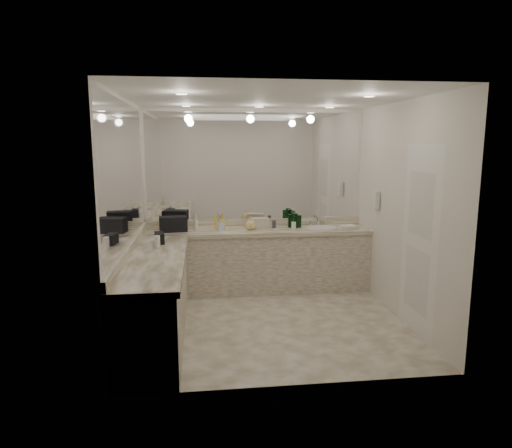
{
  "coord_description": "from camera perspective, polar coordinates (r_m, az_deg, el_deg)",
  "views": [
    {
      "loc": [
        -0.78,
        -5.15,
        2.1
      ],
      "look_at": [
        -0.11,
        0.4,
        1.12
      ],
      "focal_mm": 32.0,
      "sensor_mm": 36.0,
      "label": 1
    }
  ],
  "objects": [
    {
      "name": "green_bottle_3",
      "position": [
        6.73,
        4.67,
        0.6
      ],
      "size": [
        0.07,
        0.07,
        0.21
      ],
      "primitive_type": "cylinder",
      "color": "#11441D",
      "rests_on": "vanity_back_top"
    },
    {
      "name": "wall_right",
      "position": [
        5.73,
        17.75,
        1.49
      ],
      "size": [
        0.02,
        3.0,
        2.6
      ],
      "primitive_type": "cube",
      "color": "silver",
      "rests_on": "floor"
    },
    {
      "name": "backsplash_left",
      "position": [
        5.33,
        -15.36,
        -2.82
      ],
      "size": [
        0.04,
        3.0,
        0.1
      ],
      "primitive_type": "cube",
      "color": "beige",
      "rests_on": "vanity_left_top"
    },
    {
      "name": "soap_bottle_a",
      "position": [
        6.5,
        -7.57,
        0.17
      ],
      "size": [
        0.08,
        0.08,
        0.2
      ],
      "primitive_type": "imported",
      "rotation": [
        0.0,
        0.0,
        0.07
      ],
      "color": "silver",
      "rests_on": "vanity_back_top"
    },
    {
      "name": "amenity_bottle_2",
      "position": [
        6.56,
        -5.01,
        0.07
      ],
      "size": [
        0.04,
        0.04,
        0.15
      ],
      "primitive_type": "cylinder",
      "color": "#F2D84C",
      "rests_on": "vanity_back_top"
    },
    {
      "name": "floor",
      "position": [
        5.61,
        1.64,
        -11.98
      ],
      "size": [
        3.2,
        3.2,
        0.0
      ],
      "primitive_type": "plane",
      "color": "beige",
      "rests_on": "ground"
    },
    {
      "name": "sink",
      "position": [
        6.69,
        8.22,
        -0.49
      ],
      "size": [
        0.44,
        0.44,
        0.03
      ],
      "primitive_type": "cylinder",
      "color": "white",
      "rests_on": "vanity_back_top"
    },
    {
      "name": "hand_towel",
      "position": [
        6.72,
        11.33,
        -0.33
      ],
      "size": [
        0.26,
        0.2,
        0.04
      ],
      "primitive_type": "cube",
      "rotation": [
        0.0,
        0.0,
        0.19
      ],
      "color": "white",
      "rests_on": "vanity_back_top"
    },
    {
      "name": "soap_bottle_b",
      "position": [
        6.36,
        -4.43,
        -0.15
      ],
      "size": [
        0.09,
        0.09,
        0.17
      ],
      "primitive_type": "imported",
      "rotation": [
        0.0,
        0.0,
        0.29
      ],
      "color": "silver",
      "rests_on": "vanity_back_top"
    },
    {
      "name": "vanity_left_base",
      "position": [
        5.16,
        -12.45,
        -9.27
      ],
      "size": [
        0.6,
        2.4,
        0.84
      ],
      "primitive_type": "cube",
      "color": "beige",
      "rests_on": "floor"
    },
    {
      "name": "lotion_left",
      "position": [
        5.43,
        -12.24,
        -2.17
      ],
      "size": [
        0.07,
        0.07,
        0.15
      ],
      "primitive_type": "cylinder",
      "color": "white",
      "rests_on": "vanity_left_top"
    },
    {
      "name": "green_bottle_0",
      "position": [
        6.64,
        5.42,
        0.33
      ],
      "size": [
        0.06,
        0.06,
        0.18
      ],
      "primitive_type": "cylinder",
      "color": "#11441D",
      "rests_on": "vanity_back_top"
    },
    {
      "name": "ceiling",
      "position": [
        5.23,
        1.79,
        15.47
      ],
      "size": [
        3.2,
        3.2,
        0.0
      ],
      "primitive_type": "plane",
      "color": "white",
      "rests_on": "floor"
    },
    {
      "name": "vanity_back_base",
      "position": [
        6.61,
        0.11,
        -4.73
      ],
      "size": [
        3.2,
        0.6,
        0.84
      ],
      "primitive_type": "cube",
      "color": "beige",
      "rests_on": "floor"
    },
    {
      "name": "vanity_back_top",
      "position": [
        6.5,
        0.12,
        -0.91
      ],
      "size": [
        3.2,
        0.64,
        0.06
      ],
      "primitive_type": "cube",
      "color": "beige",
      "rests_on": "vanity_back_base"
    },
    {
      "name": "green_bottle_1",
      "position": [
        6.6,
        4.91,
        0.41
      ],
      "size": [
        0.07,
        0.07,
        0.21
      ],
      "primitive_type": "cylinder",
      "color": "#11441D",
      "rests_on": "vanity_back_top"
    },
    {
      "name": "faucet",
      "position": [
        6.88,
        7.78,
        0.44
      ],
      "size": [
        0.24,
        0.16,
        0.14
      ],
      "primitive_type": "cube",
      "color": "silver",
      "rests_on": "vanity_back_top"
    },
    {
      "name": "amenity_bottle_1",
      "position": [
        6.55,
        4.73,
        -0.16
      ],
      "size": [
        0.07,
        0.07,
        0.1
      ],
      "primitive_type": "cylinder",
      "color": "white",
      "rests_on": "vanity_back_top"
    },
    {
      "name": "mirror_left",
      "position": [
        5.22,
        -15.87,
        6.05
      ],
      "size": [
        0.01,
        2.92,
        1.55
      ],
      "primitive_type": "cube",
      "color": "white",
      "rests_on": "wall_left"
    },
    {
      "name": "wall_phone",
      "position": [
        6.34,
        14.79,
        2.87
      ],
      "size": [
        0.06,
        0.1,
        0.24
      ],
      "primitive_type": "cube",
      "color": "white",
      "rests_on": "wall_right"
    },
    {
      "name": "wall_back",
      "position": [
        6.74,
        -0.2,
        3.17
      ],
      "size": [
        3.2,
        0.02,
        2.6
      ],
      "primitive_type": "cube",
      "color": "silver",
      "rests_on": "floor"
    },
    {
      "name": "amenity_bottle_0",
      "position": [
        6.51,
        -4.15,
        -0.01
      ],
      "size": [
        0.05,
        0.05,
        0.14
      ],
      "primitive_type": "cylinder",
      "color": "#F2D84C",
      "rests_on": "vanity_back_top"
    },
    {
      "name": "green_bottle_2",
      "position": [
        6.63,
        4.32,
        0.37
      ],
      "size": [
        0.06,
        0.06,
        0.19
      ],
      "primitive_type": "cylinder",
      "color": "#11441D",
      "rests_on": "vanity_back_top"
    },
    {
      "name": "soap_bottle_c",
      "position": [
        6.45,
        -0.7,
        0.13
      ],
      "size": [
        0.17,
        0.17,
        0.19
      ],
      "primitive_type": "imported",
      "rotation": [
        0.0,
        0.0,
        0.17
      ],
      "color": "#E1CB7A",
      "rests_on": "vanity_back_top"
    },
    {
      "name": "amenity_bottle_4",
      "position": [
        6.49,
        -10.96,
        -0.48
      ],
      "size": [
        0.06,
        0.06,
        0.08
      ],
      "primitive_type": "cylinder",
      "color": "#3F3F4C",
      "rests_on": "vanity_back_top"
    },
    {
      "name": "black_bag_spill",
      "position": [
        5.71,
        -11.98,
        -1.68
      ],
      "size": [
        0.14,
        0.26,
        0.13
      ],
      "primitive_type": "cube",
      "rotation": [
        0.0,
        0.0,
        0.14
      ],
      "color": "black",
      "rests_on": "vanity_left_top"
    },
    {
      "name": "backsplash_back",
      "position": [
        6.77,
        -0.18,
        0.21
      ],
      "size": [
        3.2,
        0.04,
        0.1
      ],
      "primitive_type": "cube",
      "color": "beige",
      "rests_on": "vanity_back_top"
    },
    {
      "name": "cream_cosmetic_case",
      "position": [
        6.56,
        0.45,
        0.11
      ],
      "size": [
        0.27,
        0.18,
        0.15
      ],
      "primitive_type": "cube",
      "rotation": [
        0.0,
        0.0,
        0.11
      ],
      "color": "beige",
      "rests_on": "vanity_back_top"
    },
    {
      "name": "door",
      "position": [
        5.32,
        19.7,
        -1.98
      ],
      "size": [
        0.02,
        0.82,
        2.1
      ],
      "primitive_type": "cube",
      "color": "white",
      "rests_on": "wall_right"
    },
    {
      "name": "vanity_left_top",
      "position": [
        5.03,
        -12.53,
        -4.42
      ],
      "size": [
        0.64,
        2.42,
        0.06
      ],
      "primitive_type": "cube",
      "color": "beige",
      "rests_on": "vanity_left_base"
    },
    {
      "name": "wall_left",
      "position": [
        5.27,
        -15.75,
        0.89
      ],
      "size": [
        0.02,
        3.0,
        2.6
      ],
      "primitive_type": "cube",
      "color": "silver",
      "rests_on": "floor"
    },
    {
      "name": "amenity_bottle_3",
      "position": [
        6.59,
        2.28,
        -0.02
      ],
      "size": [
        0.05,
        0.05,
        0.11
      ],
      "primitive_type": "cylinder",
      "color": "#3F3F4C",
      "rests_on": "vanity_back_top"
    },
    {
      "name": "mirror_back",
      "position": [
        6.69,
        -0.19,
        7.21
      ],
      "size": [
        3.12,
        0.01,
        1.55
      ],
      "primitive_type": "cube",
      "color": "white",
      "rests_on": "wall_back"
    },
    {
      "name": "black_toiletry_bag",
      "position": [
        6.44,
        -10.31,
        0.03
      ],
      "size": [
        0.4,
        0.29,
        0.21
      ],
      "primitive_type": "cube",
      "rotation": [
        0.0,
        0.0,
        0.16
      ],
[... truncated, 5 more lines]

